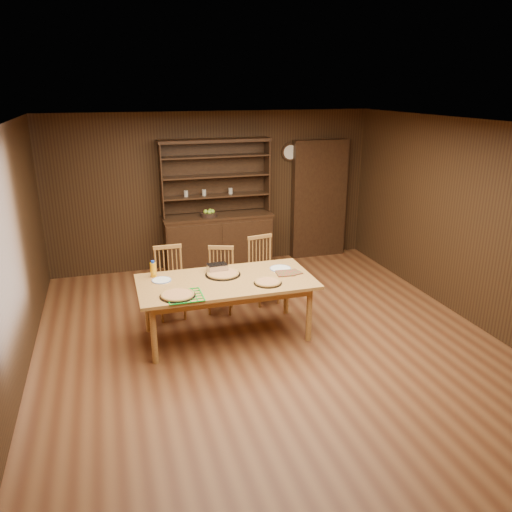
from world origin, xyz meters
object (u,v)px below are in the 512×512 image
object	(u,v)px
china_hutch	(218,234)
dining_table	(226,285)
chair_center	(221,277)
chair_right	(262,267)
juice_bottle	(153,269)
chair_left	(170,280)

from	to	relation	value
china_hutch	dining_table	size ratio (longest dim) A/B	1.02
chair_center	chair_right	xyz separation A→B (m)	(0.64, 0.13, 0.03)
juice_bottle	china_hutch	bearing A→B (deg)	58.57
dining_table	chair_left	world-z (taller)	chair_left
juice_bottle	chair_right	bearing A→B (deg)	18.96
china_hutch	chair_left	bearing A→B (deg)	-122.07
china_hutch	juice_bottle	xyz separation A→B (m)	(-1.28, -2.09, 0.25)
china_hutch	chair_right	size ratio (longest dim) A/B	2.25
chair_right	china_hutch	bearing A→B (deg)	92.21
chair_right	juice_bottle	xyz separation A→B (m)	(-1.58, -0.54, 0.33)
juice_bottle	dining_table	bearing A→B (deg)	-24.44
chair_center	dining_table	bearing A→B (deg)	-78.33
dining_table	chair_center	size ratio (longest dim) A/B	2.34
dining_table	chair_right	size ratio (longest dim) A/B	2.19
chair_left	chair_right	xyz separation A→B (m)	(1.34, 0.10, -0.00)
china_hutch	chair_left	xyz separation A→B (m)	(-1.03, -1.64, -0.08)
dining_table	chair_left	bearing A→B (deg)	125.43
chair_center	chair_right	world-z (taller)	chair_right
dining_table	juice_bottle	world-z (taller)	juice_bottle
chair_left	chair_center	world-z (taller)	chair_left
chair_left	juice_bottle	distance (m)	0.61
china_hutch	juice_bottle	size ratio (longest dim) A/B	10.48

